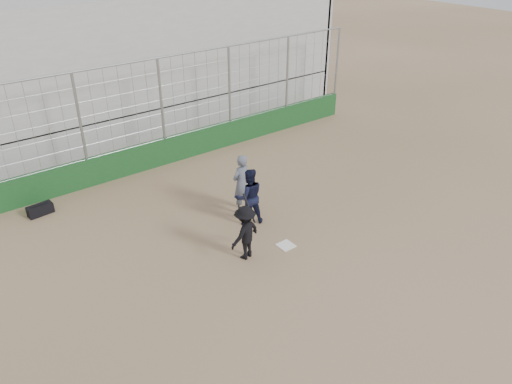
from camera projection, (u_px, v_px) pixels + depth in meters
ground at (286, 246)px, 14.28m from camera, size 90.00×90.00×0.00m
home_plate at (286, 245)px, 14.28m from camera, size 0.44×0.44×0.02m
backstop at (165, 140)px, 18.68m from camera, size 18.10×0.25×4.04m
bleachers at (104, 61)px, 21.17m from camera, size 20.25×6.70×6.98m
batter_at_plate at (245, 233)px, 13.44m from camera, size 1.14×0.85×1.76m
catcher_crouched at (249, 206)px, 15.03m from camera, size 1.06×0.92×1.24m
umpire at (241, 187)px, 15.55m from camera, size 0.80×0.61×1.76m
equipment_bag at (40, 210)px, 15.73m from camera, size 0.80×0.40×0.37m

